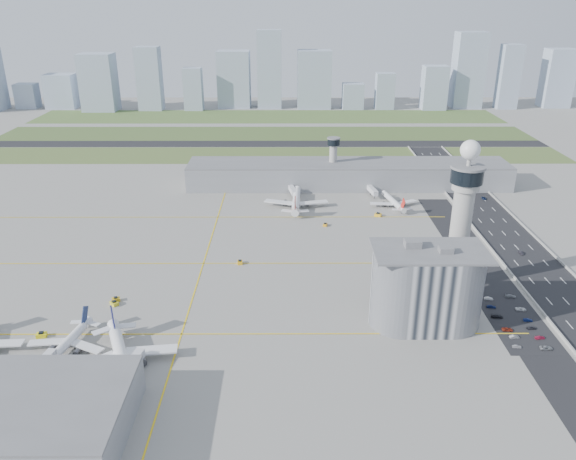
{
  "coord_description": "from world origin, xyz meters",
  "views": [
    {
      "loc": [
        -0.7,
        -208.24,
        116.6
      ],
      "look_at": [
        0.0,
        35.0,
        15.0
      ],
      "focal_mm": 35.0,
      "sensor_mm": 36.0,
      "label": 1
    }
  ],
  "objects_px": {
    "car_lot_4": "(491,306)",
    "secondary_tower": "(333,157)",
    "jet_bridge_far_1": "(369,189)",
    "tug_1": "(114,303)",
    "admin_building": "(426,287)",
    "airplane_far_a": "(296,196)",
    "car_lot_1": "(514,337)",
    "jet_bridge_far_0": "(291,189)",
    "car_lot_10": "(521,309)",
    "car_hw_4": "(438,172)",
    "airplane_near_c": "(121,351)",
    "tug_3": "(240,262)",
    "jet_bridge_near_2": "(124,381)",
    "control_tower": "(463,210)",
    "car_lot_5": "(489,299)",
    "jet_bridge_near_1": "(30,381)",
    "tug_4": "(325,224)",
    "car_lot_2": "(507,329)",
    "car_lot_0": "(517,346)",
    "car_lot_8": "(531,328)",
    "car_lot_9": "(528,320)",
    "tug_2": "(116,299)",
    "car_hw_2": "(484,198)",
    "tug_5": "(378,214)",
    "car_hw_1": "(521,253)",
    "tug_0": "(41,334)",
    "airplane_far_b": "(393,198)",
    "airplane_near_b": "(64,340)",
    "car_lot_6": "(546,348)",
    "car_lot_7": "(540,337)"
  },
  "relations": [
    {
      "from": "car_lot_4",
      "to": "secondary_tower",
      "type": "bearing_deg",
      "value": 26.77
    },
    {
      "from": "jet_bridge_far_1",
      "to": "tug_1",
      "type": "height_order",
      "value": "jet_bridge_far_1"
    },
    {
      "from": "admin_building",
      "to": "airplane_far_a",
      "type": "xyz_separation_m",
      "value": [
        -46.85,
        130.59,
        -8.95
      ]
    },
    {
      "from": "car_lot_1",
      "to": "jet_bridge_far_0",
      "type": "bearing_deg",
      "value": 18.68
    },
    {
      "from": "car_lot_10",
      "to": "car_hw_4",
      "type": "height_order",
      "value": "car_lot_10"
    },
    {
      "from": "airplane_near_c",
      "to": "tug_3",
      "type": "relative_size",
      "value": 14.0
    },
    {
      "from": "jet_bridge_near_2",
      "to": "control_tower",
      "type": "bearing_deg",
      "value": -51.1
    },
    {
      "from": "airplane_near_c",
      "to": "car_lot_5",
      "type": "height_order",
      "value": "airplane_near_c"
    },
    {
      "from": "jet_bridge_near_1",
      "to": "jet_bridge_near_2",
      "type": "distance_m",
      "value": 30.0
    },
    {
      "from": "car_hw_4",
      "to": "tug_4",
      "type": "bearing_deg",
      "value": -136.25
    },
    {
      "from": "car_lot_2",
      "to": "car_lot_0",
      "type": "bearing_deg",
      "value": -179.23
    },
    {
      "from": "jet_bridge_far_0",
      "to": "car_lot_2",
      "type": "bearing_deg",
      "value": 16.73
    },
    {
      "from": "car_lot_10",
      "to": "car_lot_8",
      "type": "bearing_deg",
      "value": 178.25
    },
    {
      "from": "car_lot_9",
      "to": "car_lot_5",
      "type": "bearing_deg",
      "value": 34.33
    },
    {
      "from": "jet_bridge_far_1",
      "to": "tug_2",
      "type": "distance_m",
      "value": 184.54
    },
    {
      "from": "car_hw_2",
      "to": "car_lot_4",
      "type": "bearing_deg",
      "value": -104.57
    },
    {
      "from": "airplane_far_a",
      "to": "jet_bridge_near_1",
      "type": "distance_m",
      "value": 191.16
    },
    {
      "from": "tug_5",
      "to": "car_lot_2",
      "type": "height_order",
      "value": "tug_5"
    },
    {
      "from": "car_hw_1",
      "to": "tug_0",
      "type": "bearing_deg",
      "value": -158.77
    },
    {
      "from": "tug_2",
      "to": "car_hw_1",
      "type": "height_order",
      "value": "tug_2"
    },
    {
      "from": "airplane_far_b",
      "to": "car_lot_5",
      "type": "bearing_deg",
      "value": 179.33
    },
    {
      "from": "jet_bridge_near_2",
      "to": "jet_bridge_far_1",
      "type": "xyz_separation_m",
      "value": [
        105.0,
        193.0,
        0.0
      ]
    },
    {
      "from": "jet_bridge_near_1",
      "to": "jet_bridge_far_0",
      "type": "bearing_deg",
      "value": -13.77
    },
    {
      "from": "jet_bridge_near_1",
      "to": "car_lot_1",
      "type": "relative_size",
      "value": 3.87
    },
    {
      "from": "airplane_near_b",
      "to": "tug_0",
      "type": "height_order",
      "value": "airplane_near_b"
    },
    {
      "from": "car_lot_4",
      "to": "airplane_far_b",
      "type": "bearing_deg",
      "value": 17.7
    },
    {
      "from": "jet_bridge_near_2",
      "to": "tug_5",
      "type": "distance_m",
      "value": 184.89
    },
    {
      "from": "jet_bridge_near_2",
      "to": "airplane_far_b",
      "type": "bearing_deg",
      "value": -24.42
    },
    {
      "from": "airplane_near_c",
      "to": "car_lot_6",
      "type": "distance_m",
      "value": 148.96
    },
    {
      "from": "jet_bridge_near_1",
      "to": "jet_bridge_far_0",
      "type": "height_order",
      "value": "same"
    },
    {
      "from": "tug_4",
      "to": "tug_2",
      "type": "bearing_deg",
      "value": 57.89
    },
    {
      "from": "tug_1",
      "to": "tug_4",
      "type": "distance_m",
      "value": 125.13
    },
    {
      "from": "secondary_tower",
      "to": "car_lot_8",
      "type": "bearing_deg",
      "value": -70.66
    },
    {
      "from": "airplane_near_c",
      "to": "tug_2",
      "type": "xyz_separation_m",
      "value": [
        -14.87,
        44.86,
        -5.43
      ]
    },
    {
      "from": "tug_3",
      "to": "car_lot_4",
      "type": "height_order",
      "value": "tug_3"
    },
    {
      "from": "control_tower",
      "to": "airplane_far_b",
      "type": "xyz_separation_m",
      "value": [
        -8.56,
        100.94,
        -30.19
      ]
    },
    {
      "from": "jet_bridge_far_1",
      "to": "car_lot_10",
      "type": "height_order",
      "value": "jet_bridge_far_1"
    },
    {
      "from": "airplane_far_a",
      "to": "tug_3",
      "type": "bearing_deg",
      "value": 163.33
    },
    {
      "from": "airplane_far_a",
      "to": "airplane_far_b",
      "type": "height_order",
      "value": "airplane_far_a"
    },
    {
      "from": "tug_2",
      "to": "tug_3",
      "type": "distance_m",
      "value": 59.87
    },
    {
      "from": "car_lot_8",
      "to": "car_lot_10",
      "type": "bearing_deg",
      "value": -10.4
    },
    {
      "from": "car_lot_0",
      "to": "car_lot_4",
      "type": "xyz_separation_m",
      "value": [
        0.23,
        27.85,
        0.08
      ]
    },
    {
      "from": "jet_bridge_near_1",
      "to": "car_lot_7",
      "type": "height_order",
      "value": "jet_bridge_near_1"
    },
    {
      "from": "airplane_near_b",
      "to": "airplane_near_c",
      "type": "height_order",
      "value": "airplane_near_c"
    },
    {
      "from": "tug_1",
      "to": "car_lot_6",
      "type": "relative_size",
      "value": 0.75
    },
    {
      "from": "car_lot_2",
      "to": "car_lot_10",
      "type": "bearing_deg",
      "value": -31.95
    },
    {
      "from": "secondary_tower",
      "to": "airplane_near_b",
      "type": "height_order",
      "value": "secondary_tower"
    },
    {
      "from": "tug_1",
      "to": "tug_3",
      "type": "distance_m",
      "value": 61.62
    },
    {
      "from": "airplane_far_a",
      "to": "tug_5",
      "type": "relative_size",
      "value": 12.38
    },
    {
      "from": "tug_1",
      "to": "tug_5",
      "type": "relative_size",
      "value": 0.92
    }
  ]
}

